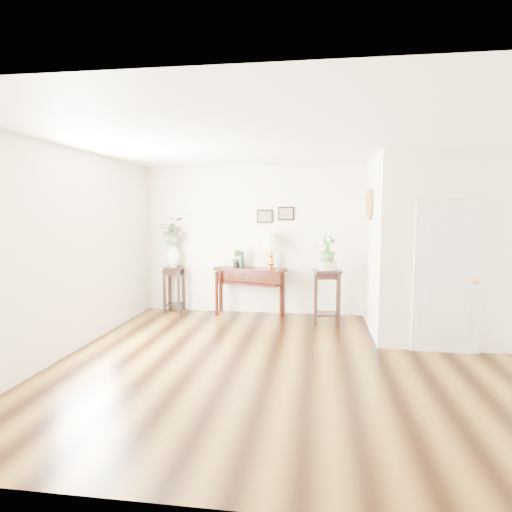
% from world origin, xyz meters
% --- Properties ---
extents(floor, '(6.00, 5.50, 0.02)m').
position_xyz_m(floor, '(0.00, 0.00, 0.00)').
color(floor, brown).
rests_on(floor, ground).
extents(ceiling, '(6.00, 5.50, 0.02)m').
position_xyz_m(ceiling, '(0.00, 0.00, 2.80)').
color(ceiling, white).
rests_on(ceiling, ground).
extents(wall_back, '(6.00, 0.02, 2.80)m').
position_xyz_m(wall_back, '(0.00, 2.75, 1.40)').
color(wall_back, silver).
rests_on(wall_back, ground).
extents(wall_front, '(6.00, 0.02, 2.80)m').
position_xyz_m(wall_front, '(0.00, -2.75, 1.40)').
color(wall_front, silver).
rests_on(wall_front, ground).
extents(wall_left, '(0.02, 5.50, 2.80)m').
position_xyz_m(wall_left, '(-3.00, 0.00, 1.40)').
color(wall_left, silver).
rests_on(wall_left, ground).
extents(partition, '(1.80, 1.95, 2.80)m').
position_xyz_m(partition, '(2.10, 1.77, 1.40)').
color(partition, silver).
rests_on(partition, floor).
extents(door, '(0.90, 0.05, 2.10)m').
position_xyz_m(door, '(2.10, 0.78, 1.05)').
color(door, silver).
rests_on(door, floor).
extents(art_print_left, '(0.30, 0.02, 0.25)m').
position_xyz_m(art_print_left, '(-0.65, 2.73, 1.85)').
color(art_print_left, black).
rests_on(art_print_left, wall_back).
extents(art_print_right, '(0.30, 0.02, 0.25)m').
position_xyz_m(art_print_right, '(-0.25, 2.73, 1.90)').
color(art_print_right, black).
rests_on(art_print_right, wall_back).
extents(wall_ornament, '(0.07, 0.51, 0.51)m').
position_xyz_m(wall_ornament, '(1.16, 1.90, 2.05)').
color(wall_ornament, '#A27E40').
rests_on(wall_ornament, partition).
extents(console_table, '(1.40, 0.81, 0.89)m').
position_xyz_m(console_table, '(-0.91, 2.57, 0.44)').
color(console_table, '#360D06').
rests_on(console_table, floor).
extents(table_lamp, '(0.43, 0.43, 0.65)m').
position_xyz_m(table_lamp, '(-0.51, 2.57, 1.24)').
color(table_lamp, orange).
rests_on(table_lamp, console_table).
extents(green_vase, '(0.07, 0.07, 0.30)m').
position_xyz_m(green_vase, '(-1.06, 2.57, 1.06)').
color(green_vase, black).
rests_on(green_vase, console_table).
extents(potted_plant, '(0.19, 0.16, 0.32)m').
position_xyz_m(potted_plant, '(-1.17, 2.57, 1.05)').
color(potted_plant, '#3A7034').
rests_on(potted_plant, console_table).
extents(plant_stand_a, '(0.40, 0.40, 0.88)m').
position_xyz_m(plant_stand_a, '(-2.41, 2.57, 0.44)').
color(plant_stand_a, black).
rests_on(plant_stand_a, floor).
extents(porcelain_vase, '(0.32, 0.32, 0.47)m').
position_xyz_m(porcelain_vase, '(-2.41, 2.57, 1.10)').
color(porcelain_vase, silver).
rests_on(porcelain_vase, plant_stand_a).
extents(lily_arrangement, '(0.57, 0.52, 0.54)m').
position_xyz_m(lily_arrangement, '(-2.41, 2.57, 1.55)').
color(lily_arrangement, '#3A7034').
rests_on(lily_arrangement, porcelain_vase).
extents(plant_stand_b, '(0.51, 0.51, 0.94)m').
position_xyz_m(plant_stand_b, '(0.51, 2.10, 0.47)').
color(plant_stand_b, black).
rests_on(plant_stand_b, floor).
extents(ceramic_bowl, '(0.35, 0.35, 0.15)m').
position_xyz_m(ceramic_bowl, '(0.51, 2.10, 1.02)').
color(ceramic_bowl, '#BFB09F').
rests_on(ceramic_bowl, plant_stand_b).
extents(narcissus, '(0.29, 0.29, 0.45)m').
position_xyz_m(narcissus, '(0.51, 2.10, 1.29)').
color(narcissus, '#3A7034').
rests_on(narcissus, ceramic_bowl).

